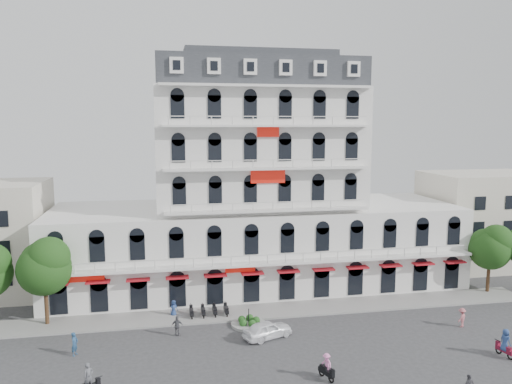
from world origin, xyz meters
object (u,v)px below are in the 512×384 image
object	(u,v)px
parked_car	(268,329)
rider_center	(326,366)
rider_east	(505,343)
rider_west	(89,380)

from	to	relation	value
parked_car	rider_center	world-z (taller)	rider_center
rider_center	rider_east	bearing A→B (deg)	73.16
parked_car	rider_east	size ratio (longest dim) A/B	1.92
rider_west	rider_east	world-z (taller)	rider_west
rider_west	rider_center	xyz separation A→B (m)	(16.42, -0.89, -0.06)
rider_west	rider_center	distance (m)	16.44
rider_west	rider_center	size ratio (longest dim) A/B	1.18
parked_car	rider_center	distance (m)	8.09
rider_west	rider_east	size ratio (longest dim) A/B	1.02
parked_car	rider_center	size ratio (longest dim) A/B	2.22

